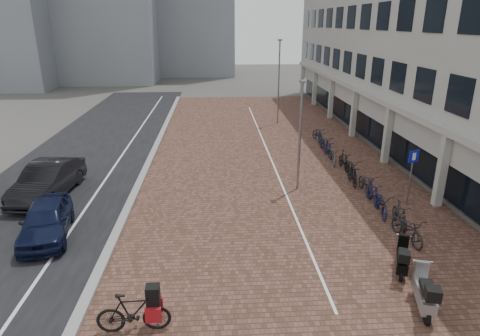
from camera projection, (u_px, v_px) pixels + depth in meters
The scene contains 16 objects.
ground at pixel (251, 260), 14.34m from camera, with size 140.00×140.00×0.00m, color #474442.
plaza_brick at pixel (266, 155), 25.74m from camera, with size 14.50×42.00×0.04m, color brown.
street_asphalt at pixel (88, 158), 25.09m from camera, with size 8.00×50.00×0.03m, color black.
curb at pixel (152, 156), 25.30m from camera, with size 0.35×42.00×0.14m, color gray.
lane_line at pixel (121, 157), 25.20m from camera, with size 0.12×44.00×0.00m, color white.
parking_line at pixel (269, 154), 25.74m from camera, with size 0.10×30.00×0.00m, color white.
office_building at pixel (425, 13), 27.30m from camera, with size 8.40×40.00×15.00m.
car_navy at pixel (46, 220), 15.73m from camera, with size 1.66×4.13×1.41m, color black.
car_dark at pixel (48, 180), 19.36m from camera, with size 1.74×4.98×1.64m, color black.
hero_bike at pixel (133, 312), 10.86m from camera, with size 1.99×0.62×1.40m.
scooter_front at pixel (425, 291), 11.70m from camera, with size 0.57×1.81×1.24m, color gray, non-canonical shape.
scooter_mid at pixel (402, 257), 13.51m from camera, with size 0.50×1.61×1.11m, color black, non-canonical shape.
parking_sign at pixel (412, 168), 18.09m from camera, with size 0.52×0.23×2.61m.
lamp_near at pixel (300, 138), 19.57m from camera, with size 0.12×0.12×5.32m, color slate.
lamp_far at pixel (279, 83), 32.63m from camera, with size 0.12×0.12×6.57m, color slate.
bike_row at pixel (349, 167), 21.94m from camera, with size 1.30×15.84×1.05m.
Camera 1 is at (-1.15, -12.37, 7.87)m, focal length 30.67 mm.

